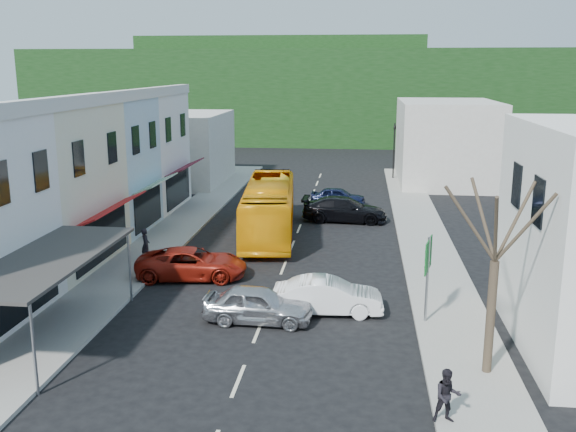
{
  "coord_description": "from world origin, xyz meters",
  "views": [
    {
      "loc": [
        3.75,
        -26.56,
        9.85
      ],
      "look_at": [
        0.0,
        6.0,
        2.2
      ],
      "focal_mm": 40.0,
      "sensor_mm": 36.0,
      "label": 1
    }
  ],
  "objects_px": {
    "street_tree": "(495,261)",
    "car_silver": "(258,305)",
    "pedestrian_left": "(146,245)",
    "pedestrian_right": "(448,394)",
    "bus": "(269,210)",
    "car_red": "(192,264)",
    "direction_sign": "(427,281)",
    "traffic_signal": "(394,152)",
    "car_white": "(328,297)"
  },
  "relations": [
    {
      "from": "street_tree",
      "to": "car_silver",
      "type": "bearing_deg",
      "value": 156.21
    },
    {
      "from": "pedestrian_left",
      "to": "pedestrian_right",
      "type": "distance_m",
      "value": 19.19
    },
    {
      "from": "bus",
      "to": "car_red",
      "type": "relative_size",
      "value": 2.52
    },
    {
      "from": "car_red",
      "to": "pedestrian_right",
      "type": "height_order",
      "value": "pedestrian_right"
    },
    {
      "from": "pedestrian_left",
      "to": "street_tree",
      "type": "distance_m",
      "value": 18.59
    },
    {
      "from": "direction_sign",
      "to": "traffic_signal",
      "type": "height_order",
      "value": "traffic_signal"
    },
    {
      "from": "car_white",
      "to": "pedestrian_right",
      "type": "relative_size",
      "value": 2.59
    },
    {
      "from": "car_red",
      "to": "traffic_signal",
      "type": "bearing_deg",
      "value": -26.65
    },
    {
      "from": "car_red",
      "to": "direction_sign",
      "type": "bearing_deg",
      "value": -119.23
    },
    {
      "from": "car_white",
      "to": "street_tree",
      "type": "relative_size",
      "value": 0.56
    },
    {
      "from": "car_silver",
      "to": "pedestrian_right",
      "type": "relative_size",
      "value": 2.59
    },
    {
      "from": "car_red",
      "to": "direction_sign",
      "type": "relative_size",
      "value": 1.3
    },
    {
      "from": "traffic_signal",
      "to": "bus",
      "type": "bearing_deg",
      "value": 44.47
    },
    {
      "from": "pedestrian_left",
      "to": "bus",
      "type": "bearing_deg",
      "value": -62.35
    },
    {
      "from": "pedestrian_left",
      "to": "traffic_signal",
      "type": "xyz_separation_m",
      "value": [
        13.65,
        26.88,
        1.51
      ]
    },
    {
      "from": "direction_sign",
      "to": "car_silver",
      "type": "bearing_deg",
      "value": -162.28
    },
    {
      "from": "car_red",
      "to": "direction_sign",
      "type": "distance_m",
      "value": 11.49
    },
    {
      "from": "direction_sign",
      "to": "street_tree",
      "type": "bearing_deg",
      "value": -55.48
    },
    {
      "from": "car_red",
      "to": "pedestrian_left",
      "type": "xyz_separation_m",
      "value": [
        -2.91,
        1.94,
        0.3
      ]
    },
    {
      "from": "car_white",
      "to": "car_red",
      "type": "xyz_separation_m",
      "value": [
        -6.68,
        3.72,
        0.0
      ]
    },
    {
      "from": "pedestrian_right",
      "to": "street_tree",
      "type": "relative_size",
      "value": 0.22
    },
    {
      "from": "bus",
      "to": "street_tree",
      "type": "bearing_deg",
      "value": -65.95
    },
    {
      "from": "street_tree",
      "to": "traffic_signal",
      "type": "bearing_deg",
      "value": 92.14
    },
    {
      "from": "bus",
      "to": "traffic_signal",
      "type": "height_order",
      "value": "traffic_signal"
    },
    {
      "from": "car_silver",
      "to": "street_tree",
      "type": "distance_m",
      "value": 9.45
    },
    {
      "from": "car_silver",
      "to": "pedestrian_left",
      "type": "distance_m",
      "value": 9.79
    },
    {
      "from": "car_silver",
      "to": "car_red",
      "type": "distance_m",
      "value": 6.39
    },
    {
      "from": "pedestrian_left",
      "to": "street_tree",
      "type": "relative_size",
      "value": 0.22
    },
    {
      "from": "car_silver",
      "to": "pedestrian_right",
      "type": "xyz_separation_m",
      "value": [
        6.44,
        -6.86,
        0.3
      ]
    },
    {
      "from": "bus",
      "to": "street_tree",
      "type": "distance_m",
      "value": 19.66
    },
    {
      "from": "traffic_signal",
      "to": "car_silver",
      "type": "bearing_deg",
      "value": 55.15
    },
    {
      "from": "car_silver",
      "to": "car_red",
      "type": "height_order",
      "value": "same"
    },
    {
      "from": "car_silver",
      "to": "direction_sign",
      "type": "bearing_deg",
      "value": -83.34
    },
    {
      "from": "pedestrian_right",
      "to": "traffic_signal",
      "type": "relative_size",
      "value": 0.34
    },
    {
      "from": "car_red",
      "to": "pedestrian_left",
      "type": "distance_m",
      "value": 3.51
    },
    {
      "from": "car_silver",
      "to": "traffic_signal",
      "type": "bearing_deg",
      "value": -9.11
    },
    {
      "from": "direction_sign",
      "to": "bus",
      "type": "bearing_deg",
      "value": 135.17
    },
    {
      "from": "car_white",
      "to": "street_tree",
      "type": "xyz_separation_m",
      "value": [
        5.46,
        -4.85,
        3.2
      ]
    },
    {
      "from": "bus",
      "to": "street_tree",
      "type": "height_order",
      "value": "street_tree"
    },
    {
      "from": "car_silver",
      "to": "pedestrian_right",
      "type": "distance_m",
      "value": 9.41
    },
    {
      "from": "car_silver",
      "to": "traffic_signal",
      "type": "xyz_separation_m",
      "value": [
        6.74,
        33.81,
        1.81
      ]
    },
    {
      "from": "bus",
      "to": "pedestrian_left",
      "type": "relative_size",
      "value": 6.82
    },
    {
      "from": "pedestrian_right",
      "to": "pedestrian_left",
      "type": "bearing_deg",
      "value": 126.54
    },
    {
      "from": "car_white",
      "to": "street_tree",
      "type": "distance_m",
      "value": 7.97
    },
    {
      "from": "bus",
      "to": "pedestrian_left",
      "type": "height_order",
      "value": "bus"
    },
    {
      "from": "car_silver",
      "to": "car_red",
      "type": "xyz_separation_m",
      "value": [
        -4.0,
        4.99,
        0.0
      ]
    },
    {
      "from": "car_silver",
      "to": "traffic_signal",
      "type": "height_order",
      "value": "traffic_signal"
    },
    {
      "from": "bus",
      "to": "direction_sign",
      "type": "relative_size",
      "value": 3.28
    },
    {
      "from": "bus",
      "to": "car_white",
      "type": "distance_m",
      "value": 12.85
    },
    {
      "from": "car_red",
      "to": "street_tree",
      "type": "distance_m",
      "value": 15.2
    }
  ]
}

